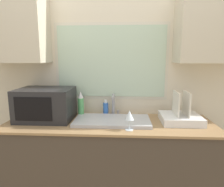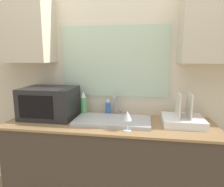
% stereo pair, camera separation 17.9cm
% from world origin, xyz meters
% --- Properties ---
extents(countertop, '(1.95, 0.63, 0.91)m').
position_xyz_m(countertop, '(0.00, 0.30, 0.46)').
color(countertop, '#42382D').
rests_on(countertop, ground_plane).
extents(wall_back, '(6.00, 0.38, 2.60)m').
position_xyz_m(wall_back, '(0.00, 0.59, 1.40)').
color(wall_back, beige).
rests_on(wall_back, ground_plane).
extents(sink_basin, '(0.71, 0.37, 0.03)m').
position_xyz_m(sink_basin, '(0.03, 0.30, 0.93)').
color(sink_basin, '#B2B2B7').
rests_on(sink_basin, countertop).
extents(faucet, '(0.08, 0.15, 0.23)m').
position_xyz_m(faucet, '(0.03, 0.49, 1.05)').
color(faucet, '#99999E').
rests_on(faucet, countertop).
extents(microwave, '(0.52, 0.40, 0.31)m').
position_xyz_m(microwave, '(-0.62, 0.35, 1.06)').
color(microwave, '#232326').
rests_on(microwave, countertop).
extents(dish_rack, '(0.36, 0.33, 0.29)m').
position_xyz_m(dish_rack, '(0.67, 0.34, 0.96)').
color(dish_rack, white).
rests_on(dish_rack, countertop).
extents(spray_bottle, '(0.06, 0.06, 0.26)m').
position_xyz_m(spray_bottle, '(-0.30, 0.46, 1.04)').
color(spray_bottle, '#59B266').
rests_on(spray_bottle, countertop).
extents(soap_bottle, '(0.05, 0.05, 0.17)m').
position_xyz_m(soap_bottle, '(-0.05, 0.51, 0.98)').
color(soap_bottle, blue).
rests_on(soap_bottle, countertop).
extents(mug_near_sink, '(0.13, 0.10, 0.08)m').
position_xyz_m(mug_near_sink, '(-0.45, 0.22, 0.95)').
color(mug_near_sink, '#262628').
rests_on(mug_near_sink, countertop).
extents(wine_glass, '(0.08, 0.08, 0.17)m').
position_xyz_m(wine_glass, '(0.18, 0.10, 1.03)').
color(wine_glass, silver).
rests_on(wine_glass, countertop).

